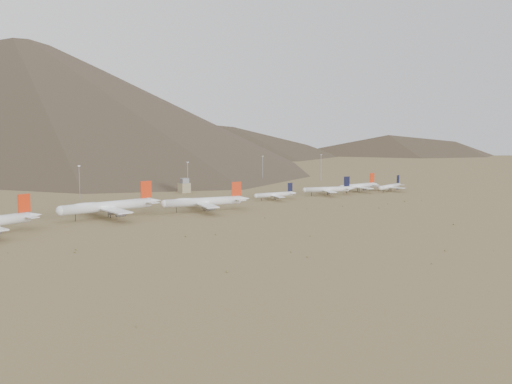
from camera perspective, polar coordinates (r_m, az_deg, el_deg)
ground at (r=419.98m, az=-1.79°, el=-1.99°), size 3000.00×3000.00×0.00m
widebody_centre at (r=415.55m, az=-13.04°, el=-1.23°), size 72.65×55.76×21.56m
widebody_east at (r=433.85m, az=-4.71°, el=-0.85°), size 62.57×49.20×18.88m
narrowbody_a at (r=489.12m, az=1.71°, el=-0.23°), size 37.36×27.14×12.37m
narrowbody_b at (r=519.13m, az=6.43°, el=0.24°), size 42.49×31.87×14.78m
narrowbody_c at (r=545.49m, az=9.11°, el=0.53°), size 45.16×32.20×14.90m
narrowbody_d at (r=554.76m, az=11.85°, el=0.50°), size 37.48×27.62×12.60m
control_tower at (r=535.94m, az=-6.40°, el=0.51°), size 8.00×8.00×12.00m
mast_west at (r=513.39m, az=-15.43°, el=1.01°), size 2.00×0.60×25.70m
mast_centre at (r=535.55m, az=-6.10°, el=1.46°), size 2.00×0.60×25.70m
mast_east at (r=606.56m, az=0.59°, el=2.16°), size 2.00×0.60×25.70m
mast_far_east at (r=630.64m, az=5.80°, el=2.31°), size 2.00×0.60×25.70m
desert_scrub at (r=385.71m, az=11.10°, el=-2.88°), size 434.38×162.31×0.84m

